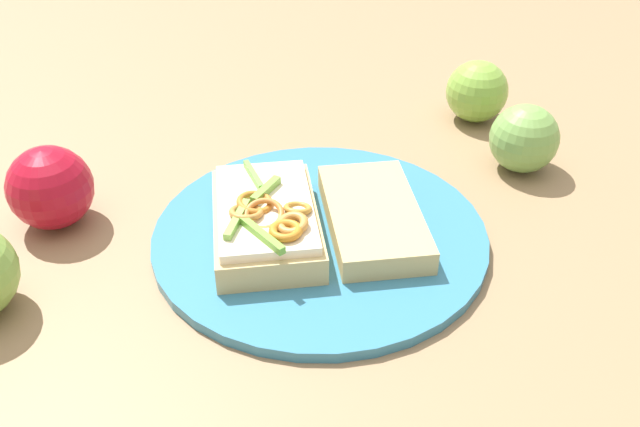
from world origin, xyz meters
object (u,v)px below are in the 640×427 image
Objects in this scene: bread_slice_side at (373,216)px; apple_2 at (50,188)px; plate at (320,235)px; sandwich at (266,220)px; apple_0 at (477,91)px; apple_3 at (524,138)px.

bread_slice_side is 0.31m from apple_2.
sandwich is (-0.03, 0.04, 0.02)m from plate.
apple_0 is (0.28, -0.01, 0.02)m from bread_slice_side.
sandwich reaches higher than plate.
apple_2 is (-0.13, 0.28, 0.02)m from bread_slice_side.
plate is 1.74× the size of sandwich.
bread_slice_side is 0.28m from apple_0.
bread_slice_side reaches higher than plate.
apple_3 reaches higher than bread_slice_side.
apple_2 reaches higher than plate.
apple_2 reaches higher than bread_slice_side.
apple_3 is at bearing -48.99° from apple_2.
apple_0 is (0.31, -0.05, 0.03)m from plate.
apple_0 is at bearing -35.10° from apple_2.
bread_slice_side is at bearing -53.19° from plate.
apple_0 is at bearing -51.12° from sandwich.
apple_3 reaches higher than sandwich.
plate is 3.89× the size of apple_2.
bread_slice_side is 0.21m from apple_3.
sandwich is 0.30m from apple_3.
bread_slice_side is at bearing -89.06° from sandwich.
sandwich is 0.10m from bread_slice_side.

